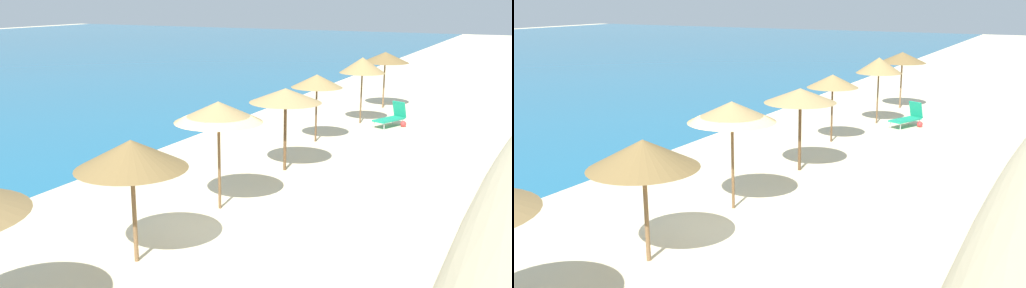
{
  "view_description": "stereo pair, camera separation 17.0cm",
  "coord_description": "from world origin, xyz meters",
  "views": [
    {
      "loc": [
        -11.83,
        -7.17,
        5.48
      ],
      "look_at": [
        2.43,
        0.13,
        1.42
      ],
      "focal_mm": 41.02,
      "sensor_mm": 36.0,
      "label": 1
    },
    {
      "loc": [
        -11.75,
        -7.32,
        5.48
      ],
      "look_at": [
        2.43,
        0.13,
        1.42
      ],
      "focal_mm": 41.02,
      "sensor_mm": 36.0,
      "label": 2
    }
  ],
  "objects": [
    {
      "name": "beach_umbrella_3",
      "position": [
        -2.78,
        0.32,
        2.35
      ],
      "size": [
        2.33,
        2.33,
        2.66
      ],
      "color": "brown",
      "rests_on": "ground_plane"
    },
    {
      "name": "beach_umbrella_6",
      "position": [
        8.82,
        0.81,
        2.35
      ],
      "size": [
        1.96,
        1.96,
        2.61
      ],
      "color": "brown",
      "rests_on": "ground_plane"
    },
    {
      "name": "beach_ball",
      "position": [
        12.98,
        -1.61,
        0.13
      ],
      "size": [
        0.26,
        0.26,
        0.26
      ],
      "primitive_type": "sphere",
      "color": "red",
      "rests_on": "ground_plane"
    },
    {
      "name": "beach_umbrella_5",
      "position": [
        4.77,
        0.29,
        2.44
      ],
      "size": [
        2.3,
        2.3,
        2.68
      ],
      "color": "brown",
      "rests_on": "ground_plane"
    },
    {
      "name": "beach_umbrella_4",
      "position": [
        0.78,
        0.36,
        2.61
      ],
      "size": [
        2.3,
        2.3,
        2.88
      ],
      "color": "brown",
      "rests_on": "ground_plane"
    },
    {
      "name": "beach_umbrella_8",
      "position": [
        16.98,
        0.38,
        2.53
      ],
      "size": [
        2.33,
        2.33,
        2.8
      ],
      "color": "brown",
      "rests_on": "ground_plane"
    },
    {
      "name": "beach_umbrella_7",
      "position": [
        12.9,
        0.29,
        2.56
      ],
      "size": [
        1.99,
        1.99,
        2.9
      ],
      "color": "brown",
      "rests_on": "ground_plane"
    },
    {
      "name": "lounge_chair_0",
      "position": [
        12.86,
        -1.12,
        0.42
      ],
      "size": [
        1.72,
        1.18,
        1.04
      ],
      "rotation": [
        0.0,
        0.0,
        1.18
      ],
      "color": "#199972",
      "rests_on": "ground_plane"
    },
    {
      "name": "ground_plane",
      "position": [
        0.0,
        0.0,
        0.0
      ],
      "size": [
        160.0,
        160.0,
        0.0
      ],
      "primitive_type": "plane",
      "color": "beige"
    }
  ]
}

